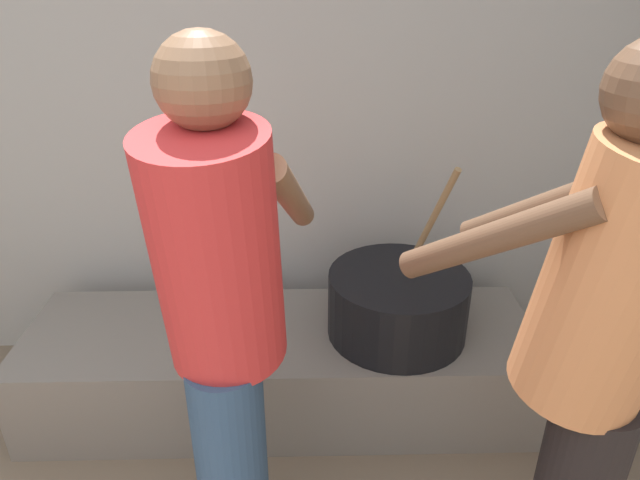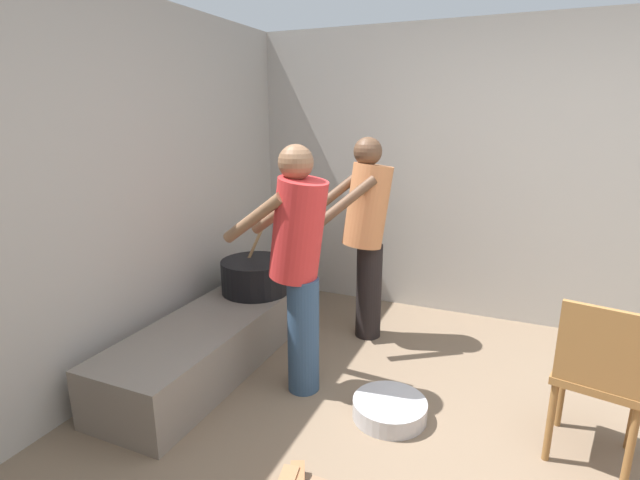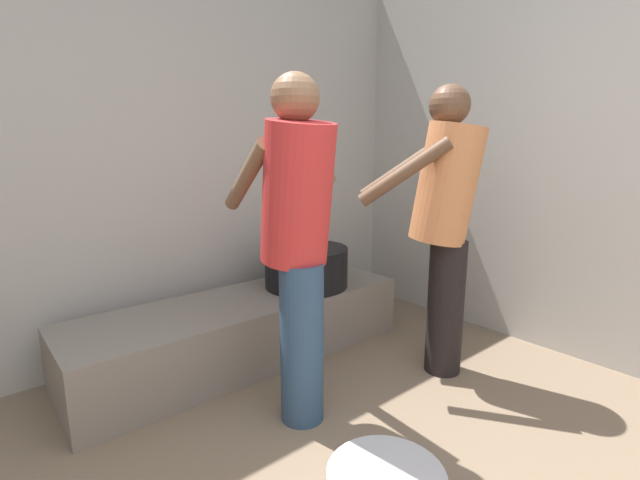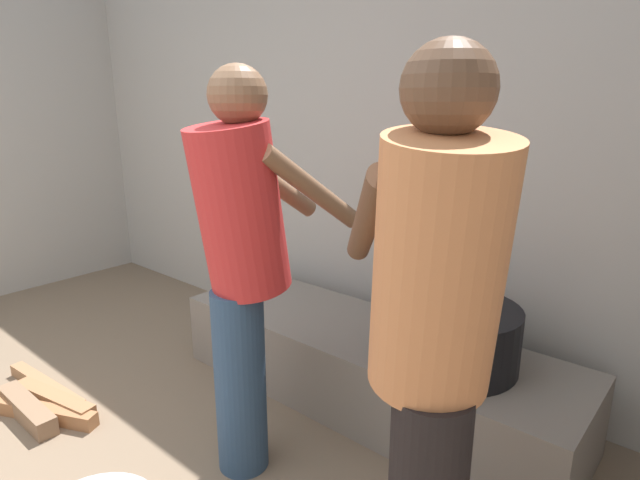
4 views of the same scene
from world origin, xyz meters
The scene contains 5 objects.
block_enclosure_rear centered at (0.00, 2.58, 1.23)m, with size 4.85×0.20×2.46m, color #ADA8A0.
hearth_ledge centered at (0.69, 2.06, 0.19)m, with size 2.00×0.60×0.37m, color slate.
cooking_pot_main centered at (1.14, 2.03, 0.50)m, with size 0.53×0.53×0.71m.
cook_in_orange_shirt centered at (1.45, 1.23, 0.89)m, with size 0.68×0.70×1.57m.
cook_in_red_shirt centered at (0.59, 1.39, 0.89)m, with size 0.41×0.69×1.56m.
Camera 1 is at (0.80, 0.20, 1.68)m, focal length 32.00 mm.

